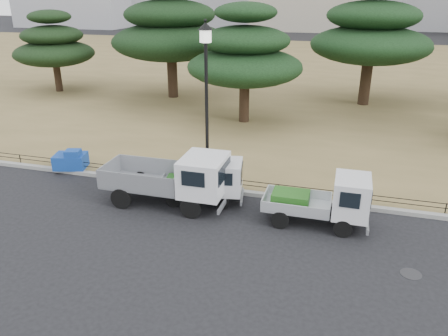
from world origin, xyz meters
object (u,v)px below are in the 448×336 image
(truck_large, at_px, (172,177))
(street_lamp, at_px, (206,79))
(tarp_pile, at_px, (71,160))
(truck_kei_rear, at_px, (324,200))
(truck_kei_front, at_px, (208,182))

(truck_large, bearing_deg, street_lamp, 66.94)
(truck_large, bearing_deg, tarp_pile, 162.08)
(truck_kei_rear, distance_m, street_lamp, 6.21)
(truck_kei_rear, bearing_deg, tarp_pile, 170.68)
(truck_kei_rear, height_order, tarp_pile, truck_kei_rear)
(truck_kei_front, xyz_separation_m, tarp_pile, (-6.82, 1.22, -0.31))
(truck_kei_front, bearing_deg, street_lamp, 97.84)
(truck_kei_front, xyz_separation_m, truck_kei_rear, (4.36, -0.59, 0.10))
(truck_kei_front, bearing_deg, truck_kei_rear, -18.09)
(truck_kei_front, bearing_deg, truck_large, -164.45)
(truck_kei_front, xyz_separation_m, street_lamp, (-0.42, 1.26, 3.61))
(truck_kei_front, bearing_deg, tarp_pile, 159.47)
(truck_large, relative_size, tarp_pile, 2.97)
(tarp_pile, bearing_deg, truck_large, -17.74)
(truck_large, relative_size, street_lamp, 0.73)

